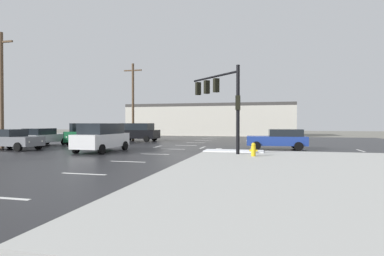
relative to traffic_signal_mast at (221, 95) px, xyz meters
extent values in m
plane|color=slate|center=(-4.21, 4.56, -3.99)|extent=(120.00, 120.00, 0.00)
cube|color=#232326|center=(-4.21, 4.56, -3.98)|extent=(44.00, 44.00, 0.02)
cube|color=white|center=(0.79, 0.56, -3.82)|extent=(4.00, 1.60, 0.06)
cube|color=silver|center=(-4.21, -9.44, -3.97)|extent=(2.00, 0.15, 0.01)
cube|color=silver|center=(-4.21, -5.44, -3.97)|extent=(2.00, 0.15, 0.01)
cube|color=silver|center=(-4.21, -1.44, -3.97)|extent=(2.00, 0.15, 0.01)
cube|color=silver|center=(-4.21, 2.56, -3.97)|extent=(2.00, 0.15, 0.01)
cube|color=silver|center=(-4.21, 6.56, -3.97)|extent=(2.00, 0.15, 0.01)
cube|color=silver|center=(-4.21, 10.56, -3.97)|extent=(2.00, 0.15, 0.01)
cube|color=silver|center=(-4.21, 14.56, -3.97)|extent=(2.00, 0.15, 0.01)
cube|color=silver|center=(-4.21, 18.56, -3.97)|extent=(2.00, 0.15, 0.01)
cube|color=silver|center=(-4.21, 22.56, -3.97)|extent=(2.00, 0.15, 0.01)
cube|color=silver|center=(-22.21, 4.56, -3.97)|extent=(0.15, 2.00, 0.01)
cube|color=silver|center=(-18.21, 4.56, -3.97)|extent=(0.15, 2.00, 0.01)
cube|color=silver|center=(-14.21, 4.56, -3.97)|extent=(0.15, 2.00, 0.01)
cube|color=silver|center=(-10.21, 4.56, -3.97)|extent=(0.15, 2.00, 0.01)
cube|color=silver|center=(-6.21, 4.56, -3.97)|extent=(0.15, 2.00, 0.01)
cube|color=silver|center=(-2.21, 4.56, -3.97)|extent=(0.15, 2.00, 0.01)
cube|color=silver|center=(1.79, 4.56, -3.97)|extent=(0.15, 2.00, 0.01)
cube|color=silver|center=(5.79, 4.56, -3.97)|extent=(0.15, 2.00, 0.01)
cube|color=silver|center=(9.79, 4.56, -3.97)|extent=(0.15, 2.00, 0.01)
cube|color=silver|center=(-0.71, 0.56, -3.97)|extent=(0.45, 7.00, 0.01)
cylinder|color=black|center=(1.23, -1.23, -1.08)|extent=(0.22, 0.22, 5.55)
cylinder|color=black|center=(-0.59, 0.59, 1.30)|extent=(3.73, 3.74, 0.14)
cube|color=black|center=(-0.40, 0.41, 0.68)|extent=(0.45, 0.45, 0.95)
sphere|color=red|center=(-0.52, 0.52, 0.96)|extent=(0.20, 0.20, 0.20)
cube|color=black|center=(-1.22, 1.22, 0.68)|extent=(0.45, 0.45, 0.95)
sphere|color=red|center=(-1.33, 1.34, 0.96)|extent=(0.20, 0.20, 0.20)
cube|color=black|center=(-2.04, 2.04, 0.68)|extent=(0.45, 0.45, 0.95)
sphere|color=red|center=(-2.15, 2.15, 0.96)|extent=(0.20, 0.20, 0.20)
cube|color=black|center=(1.23, -1.23, -0.65)|extent=(0.28, 0.36, 0.90)
cylinder|color=gold|center=(2.23, -2.27, -3.55)|extent=(0.26, 0.26, 0.60)
sphere|color=gold|center=(2.23, -2.27, -3.18)|extent=(0.25, 0.25, 0.25)
cylinder|color=gold|center=(2.05, -2.27, -3.52)|extent=(0.12, 0.11, 0.11)
cylinder|color=gold|center=(2.41, -2.27, -3.52)|extent=(0.12, 0.11, 0.11)
cube|color=beige|center=(-6.38, 30.72, -1.62)|extent=(27.52, 8.00, 4.75)
cube|color=#3F3D3A|center=(-6.38, 30.72, 1.01)|extent=(27.52, 8.00, 0.50)
cube|color=#195933|center=(-13.52, 5.54, -3.17)|extent=(2.18, 4.89, 0.95)
cube|color=black|center=(-13.52, 5.54, -2.32)|extent=(1.96, 3.44, 0.75)
cylinder|color=black|center=(-12.63, 3.86, -3.64)|extent=(0.25, 0.67, 0.66)
cylinder|color=black|center=(-14.58, 3.96, -3.64)|extent=(0.25, 0.67, 0.66)
cylinder|color=black|center=(-12.47, 7.12, -3.64)|extent=(0.25, 0.67, 0.66)
cylinder|color=black|center=(-14.42, 7.22, -3.64)|extent=(0.25, 0.67, 0.66)
sphere|color=white|center=(-13.01, 3.16, -3.17)|extent=(0.18, 0.18, 0.18)
sphere|color=white|center=(-14.26, 3.22, -3.17)|extent=(0.18, 0.18, 0.18)
cube|color=#B7BABF|center=(-16.62, 3.28, -3.29)|extent=(2.04, 4.59, 0.70)
cube|color=black|center=(-16.58, 2.61, -2.67)|extent=(1.79, 2.56, 0.55)
cylinder|color=black|center=(-17.60, 4.76, -3.64)|extent=(0.26, 0.67, 0.66)
cylinder|color=black|center=(-15.80, 4.86, -3.64)|extent=(0.26, 0.67, 0.66)
cylinder|color=black|center=(-17.43, 1.70, -3.64)|extent=(0.26, 0.67, 0.66)
cylinder|color=black|center=(-15.63, 1.80, -3.64)|extent=(0.26, 0.67, 0.66)
sphere|color=white|center=(-17.31, 5.45, -3.29)|extent=(0.18, 0.18, 0.18)
sphere|color=white|center=(-16.16, 5.51, -3.29)|extent=(0.18, 0.18, 0.18)
cube|color=black|center=(-11.22, 11.59, -3.17)|extent=(4.94, 2.34, 0.95)
cube|color=black|center=(-11.22, 11.59, -2.32)|extent=(3.50, 2.06, 0.75)
cylinder|color=black|center=(-12.92, 10.76, -3.64)|extent=(0.68, 0.27, 0.66)
cylinder|color=black|center=(-12.76, 12.70, -3.64)|extent=(0.68, 0.27, 0.66)
cylinder|color=black|center=(-9.67, 10.49, -3.64)|extent=(0.68, 0.27, 0.66)
cylinder|color=black|center=(-9.51, 12.43, -3.64)|extent=(0.68, 0.27, 0.66)
sphere|color=white|center=(-13.61, 11.16, -3.17)|extent=(0.18, 0.18, 0.18)
sphere|color=white|center=(-13.51, 12.41, -3.17)|extent=(0.18, 0.18, 0.18)
cube|color=tan|center=(-15.52, 14.00, -3.29)|extent=(2.23, 4.65, 0.70)
cube|color=black|center=(-15.46, 13.33, -2.67)|extent=(1.89, 2.62, 0.55)
cylinder|color=black|center=(-16.57, 15.43, -3.64)|extent=(0.28, 0.68, 0.66)
cylinder|color=black|center=(-14.78, 15.61, -3.64)|extent=(0.28, 0.68, 0.66)
cylinder|color=black|center=(-16.27, 12.39, -3.64)|extent=(0.28, 0.68, 0.66)
cylinder|color=black|center=(-14.48, 12.56, -3.64)|extent=(0.28, 0.68, 0.66)
sphere|color=white|center=(-16.31, 16.13, -3.29)|extent=(0.18, 0.18, 0.18)
sphere|color=white|center=(-15.17, 16.24, -3.29)|extent=(0.18, 0.18, 0.18)
cube|color=white|center=(-8.53, -0.67, -3.17)|extent=(2.04, 4.84, 0.95)
cube|color=black|center=(-8.53, -0.67, -2.32)|extent=(1.86, 3.39, 0.75)
cylinder|color=black|center=(-9.47, 0.98, -3.64)|extent=(0.23, 0.66, 0.66)
cylinder|color=black|center=(-7.52, 0.94, -3.64)|extent=(0.23, 0.66, 0.66)
cylinder|color=black|center=(-9.53, -2.29, -3.64)|extent=(0.23, 0.66, 0.66)
cylinder|color=black|center=(-7.58, -2.32, -3.64)|extent=(0.23, 0.66, 0.66)
sphere|color=white|center=(-9.11, 1.69, -3.17)|extent=(0.18, 0.18, 0.18)
sphere|color=white|center=(-7.86, 1.67, -3.17)|extent=(0.18, 0.18, 0.18)
cube|color=slate|center=(-15.88, -0.97, -3.29)|extent=(4.67, 2.29, 0.70)
cube|color=black|center=(-16.55, -0.90, -2.67)|extent=(2.64, 1.92, 0.55)
cylinder|color=black|center=(-14.26, -0.25, -3.64)|extent=(0.68, 0.29, 0.66)
cylinder|color=black|center=(-14.46, -2.04, -3.64)|extent=(0.68, 0.29, 0.66)
cylinder|color=black|center=(-17.30, 0.09, -3.64)|extent=(0.68, 0.29, 0.66)
sphere|color=white|center=(-13.63, -0.65, -3.29)|extent=(0.18, 0.18, 0.18)
sphere|color=white|center=(-13.75, -1.79, -3.29)|extent=(0.18, 0.18, 0.18)
cube|color=navy|center=(3.72, 4.15, -3.29)|extent=(4.58, 2.00, 0.70)
cube|color=black|center=(4.40, 4.18, -2.67)|extent=(2.55, 1.77, 0.55)
cylinder|color=black|center=(2.23, 3.18, -3.64)|extent=(0.67, 0.25, 0.66)
cylinder|color=black|center=(2.15, 4.98, -3.64)|extent=(0.67, 0.25, 0.66)
cylinder|color=black|center=(5.29, 3.32, -3.64)|extent=(0.67, 0.25, 0.66)
cylinder|color=black|center=(5.21, 5.12, -3.64)|extent=(0.67, 0.25, 0.66)
sphere|color=white|center=(1.55, 3.47, -3.29)|extent=(0.18, 0.18, 0.18)
sphere|color=white|center=(1.50, 4.62, -3.29)|extent=(0.18, 0.18, 0.18)
cylinder|color=brown|center=(-18.14, 0.20, 0.76)|extent=(0.28, 0.28, 9.50)
cube|color=brown|center=(-18.14, 0.20, 4.71)|extent=(2.20, 0.14, 0.14)
cylinder|color=brown|center=(-12.26, 12.70, 0.53)|extent=(0.28, 0.28, 9.05)
cube|color=brown|center=(-12.26, 12.70, 4.26)|extent=(2.20, 0.14, 0.14)
camera|label=1|loc=(2.92, -20.23, -1.91)|focal=28.33mm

